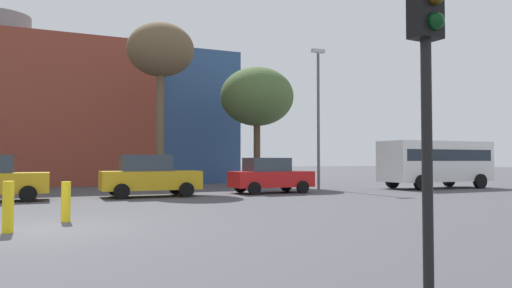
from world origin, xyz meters
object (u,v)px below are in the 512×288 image
Objects in this scene: parked_car_2 at (149,176)px; traffic_light_near_right at (427,50)px; street_lamp at (318,110)px; bollard_yellow_1 at (8,207)px; bare_tree_0 at (161,52)px; white_bus at (436,160)px; bare_tree_1 at (257,97)px; parked_car_3 at (270,176)px; bollard_yellow_0 at (66,202)px.

traffic_light_near_right reaches higher than parked_car_2.
bollard_yellow_1 is at bearing -143.19° from street_lamp.
bare_tree_0 reaches higher than bollard_yellow_1.
white_bus is at bearing 22.83° from bollard_yellow_1.
bare_tree_1 is 4.42m from street_lamp.
parked_car_2 is 8.54m from bare_tree_0.
parked_car_3 is at bearing -48.06° from bare_tree_0.
parked_car_2 is 5.99m from parked_car_3.
parked_car_3 is 5.60m from street_lamp.
bare_tree_1 is (7.68, 5.45, 4.63)m from parked_car_2.
bare_tree_0 is at bearing 131.94° from parked_car_3.
bare_tree_0 reaches higher than white_bus.
street_lamp is at bearing 163.20° from white_bus.
bare_tree_0 is (1.75, 22.21, 4.84)m from traffic_light_near_right.
white_bus is 23.91m from traffic_light_near_right.
bare_tree_1 is (1.69, 5.45, 4.69)m from parked_car_3.
street_lamp is at bearing 36.81° from bollard_yellow_1.
bare_tree_1 is 6.38× the size of bollard_yellow_1.
bollard_yellow_0 is at bearing -164.57° from traffic_light_near_right.
traffic_light_near_right is (-0.21, -17.26, 1.94)m from parked_car_2.
traffic_light_near_right is at bearing -109.16° from bare_tree_1.
white_bus reaches higher than bollard_yellow_0.
parked_car_2 is 0.58× the size of bare_tree_1.
parked_car_2 is 1.07× the size of parked_car_3.
parked_car_3 is 12.43m from bollard_yellow_0.
bare_tree_0 is 8.78× the size of bollard_yellow_0.
bare_tree_1 is (7.89, 22.70, 2.69)m from traffic_light_near_right.
street_lamp is (3.88, 1.75, 3.64)m from parked_car_3.
street_lamp reaches higher than bollard_yellow_0.
bare_tree_1 is (6.14, 0.50, -2.15)m from bare_tree_0.
traffic_light_near_right is 0.42× the size of bare_tree_0.
bare_tree_0 reaches higher than bare_tree_1.
bare_tree_0 is 15.54m from bollard_yellow_0.
parked_car_3 is at bearing 0.00° from parked_car_2.
parked_car_3 is 0.60× the size of white_bus.
bollard_yellow_0 is 0.92× the size of bollard_yellow_1.
bare_tree_1 is 20.07m from bollard_yellow_1.
bollard_yellow_0 is (-3.48, 9.46, -2.34)m from traffic_light_near_right.
bare_tree_1 reaches higher than white_bus.
parked_car_2 is at bearing -169.96° from street_lamp.
bare_tree_1 reaches higher than traffic_light_near_right.
street_lamp is (10.08, 19.01, 1.64)m from traffic_light_near_right.
bollard_yellow_0 is at bearing 50.92° from bollard_yellow_1.
parked_car_2 is 10.57m from bollard_yellow_1.
traffic_light_near_right is (-6.20, -17.26, 2.00)m from parked_car_3.
traffic_light_near_right is 10.35m from bollard_yellow_0.
parked_car_2 is 10.64m from street_lamp.
parked_car_2 reaches higher than bollard_yellow_0.
parked_car_2 is 0.46× the size of bare_tree_0.
parked_car_2 is at bearing 64.65° from bollard_yellow_0.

